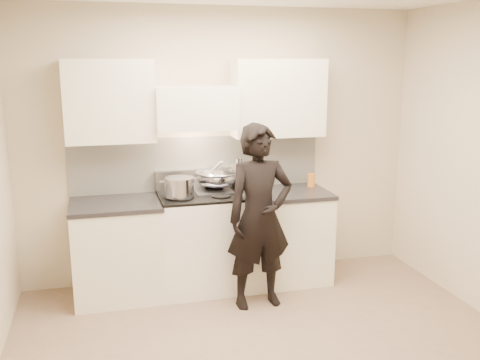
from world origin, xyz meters
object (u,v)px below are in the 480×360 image
at_px(wok, 216,177).
at_px(person, 260,217).
at_px(counter_right, 281,235).
at_px(utensil_crock, 239,179).
at_px(stove, 200,241).

relative_size(wok, person, 0.30).
xyz_separation_m(counter_right, wok, (-0.63, 0.14, 0.61)).
relative_size(counter_right, person, 0.55).
bearing_deg(person, wok, 106.31).
bearing_deg(utensil_crock, stove, -152.39).
distance_m(counter_right, wok, 0.89).
height_order(wok, person, person).
height_order(utensil_crock, person, person).
xyz_separation_m(wok, person, (0.25, -0.65, -0.24)).
xyz_separation_m(utensil_crock, person, (-0.00, -0.74, -0.18)).
xyz_separation_m(counter_right, person, (-0.38, -0.50, 0.37)).
height_order(counter_right, utensil_crock, utensil_crock).
xyz_separation_m(stove, wok, (0.20, 0.14, 0.59)).
bearing_deg(stove, wok, 35.72).
distance_m(utensil_crock, person, 0.76).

